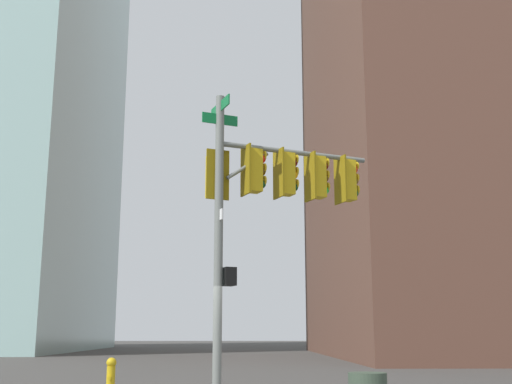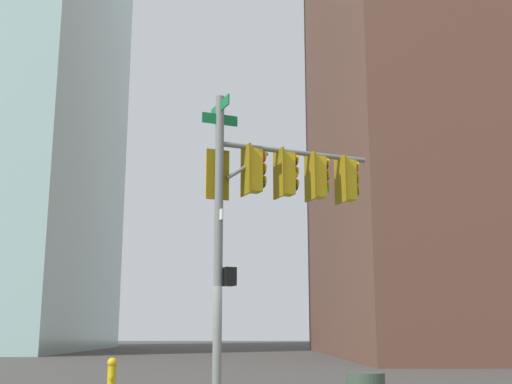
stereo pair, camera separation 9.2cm
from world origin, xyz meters
name	(u,v)px [view 2 (the right image)]	position (x,y,z in m)	size (l,w,h in m)	color
signal_pole_assembly	(270,190)	(-0.77, 1.41, 4.74)	(2.01, 3.99, 6.85)	slate
fire_hydrant	(112,373)	(-3.67, -2.60, 0.47)	(0.34, 0.26, 0.87)	gold
building_brick_nearside	(442,64)	(-28.25, 14.70, 19.84)	(27.95, 16.35, 39.67)	brown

